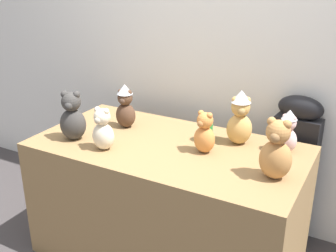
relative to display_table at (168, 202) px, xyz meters
name	(u,v)px	position (x,y,z in m)	size (l,w,h in m)	color
wall_back	(215,37)	(0.00, 0.66, 0.91)	(7.00, 0.08, 2.60)	silver
display_table	(168,202)	(0.00, 0.00, 0.00)	(1.58, 0.82, 0.77)	olive
instrument_case	(293,170)	(0.63, 0.54, 0.13)	(0.29, 0.14, 1.02)	black
teddy_bear_blush	(288,132)	(0.63, 0.24, 0.51)	(0.14, 0.13, 0.25)	beige
teddy_bear_charcoal	(72,117)	(-0.54, -0.20, 0.53)	(0.20, 0.18, 0.30)	#383533
teddy_bear_cocoa	(125,107)	(-0.38, 0.12, 0.52)	(0.14, 0.13, 0.29)	#4C3323
teddy_bear_cream	(103,130)	(-0.30, -0.22, 0.50)	(0.13, 0.12, 0.25)	beige
teddy_bear_honey	(240,118)	(0.35, 0.22, 0.54)	(0.19, 0.18, 0.33)	tan
teddy_bear_caramel	(276,151)	(0.65, -0.09, 0.53)	(0.17, 0.15, 0.31)	#B27A42
teddy_bear_ginger	(204,133)	(0.22, 0.02, 0.50)	(0.14, 0.13, 0.24)	#D17F3D
party_cup_green	(206,132)	(0.17, 0.16, 0.44)	(0.08, 0.08, 0.11)	#238C3D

